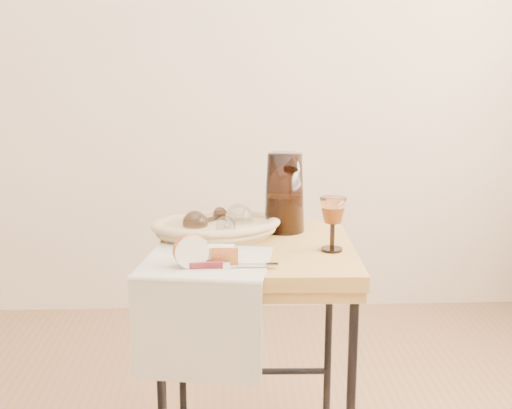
{
  "coord_description": "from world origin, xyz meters",
  "views": [
    {
      "loc": [
        0.28,
        -1.19,
        1.2
      ],
      "look_at": [
        0.35,
        0.52,
        0.8
      ],
      "focal_mm": 46.0,
      "sensor_mm": 36.0,
      "label": 1
    }
  ],
  "objects_px": {
    "tea_towel": "(206,262)",
    "apple_half": "(190,250)",
    "bread_basket": "(217,230)",
    "table_knife": "(229,264)",
    "pitcher": "(284,192)",
    "side_table": "(256,359)",
    "goblet_lying_b": "(233,221)",
    "goblet_lying_a": "(206,220)",
    "wine_goblet": "(333,224)"
  },
  "relations": [
    {
      "from": "pitcher",
      "to": "wine_goblet",
      "type": "xyz_separation_m",
      "value": [
        0.11,
        -0.21,
        -0.04
      ]
    },
    {
      "from": "pitcher",
      "to": "wine_goblet",
      "type": "height_order",
      "value": "pitcher"
    },
    {
      "from": "tea_towel",
      "to": "apple_half",
      "type": "relative_size",
      "value": 3.54
    },
    {
      "from": "goblet_lying_b",
      "to": "pitcher",
      "type": "height_order",
      "value": "pitcher"
    },
    {
      "from": "goblet_lying_a",
      "to": "wine_goblet",
      "type": "height_order",
      "value": "wine_goblet"
    },
    {
      "from": "bread_basket",
      "to": "goblet_lying_a",
      "type": "relative_size",
      "value": 2.78
    },
    {
      "from": "pitcher",
      "to": "side_table",
      "type": "bearing_deg",
      "value": -101.19
    },
    {
      "from": "goblet_lying_b",
      "to": "table_knife",
      "type": "relative_size",
      "value": 0.61
    },
    {
      "from": "goblet_lying_a",
      "to": "wine_goblet",
      "type": "bearing_deg",
      "value": 107.81
    },
    {
      "from": "apple_half",
      "to": "table_knife",
      "type": "distance_m",
      "value": 0.1
    },
    {
      "from": "goblet_lying_a",
      "to": "pitcher",
      "type": "distance_m",
      "value": 0.25
    },
    {
      "from": "tea_towel",
      "to": "wine_goblet",
      "type": "bearing_deg",
      "value": 24.76
    },
    {
      "from": "bread_basket",
      "to": "pitcher",
      "type": "xyz_separation_m",
      "value": [
        0.2,
        0.07,
        0.09
      ]
    },
    {
      "from": "side_table",
      "to": "table_knife",
      "type": "bearing_deg",
      "value": -109.5
    },
    {
      "from": "wine_goblet",
      "to": "apple_half",
      "type": "bearing_deg",
      "value": -160.26
    },
    {
      "from": "goblet_lying_b",
      "to": "table_knife",
      "type": "xyz_separation_m",
      "value": [
        -0.01,
        -0.27,
        -0.04
      ]
    },
    {
      "from": "side_table",
      "to": "pitcher",
      "type": "xyz_separation_m",
      "value": [
        0.09,
        0.15,
        0.46
      ]
    },
    {
      "from": "bread_basket",
      "to": "goblet_lying_a",
      "type": "bearing_deg",
      "value": 142.41
    },
    {
      "from": "wine_goblet",
      "to": "apple_half",
      "type": "relative_size",
      "value": 1.66
    },
    {
      "from": "goblet_lying_a",
      "to": "pitcher",
      "type": "height_order",
      "value": "pitcher"
    },
    {
      "from": "side_table",
      "to": "goblet_lying_b",
      "type": "distance_m",
      "value": 0.4
    },
    {
      "from": "pitcher",
      "to": "table_knife",
      "type": "height_order",
      "value": "pitcher"
    },
    {
      "from": "bread_basket",
      "to": "table_knife",
      "type": "distance_m",
      "value": 0.29
    },
    {
      "from": "apple_half",
      "to": "tea_towel",
      "type": "bearing_deg",
      "value": 33.56
    },
    {
      "from": "goblet_lying_b",
      "to": "table_knife",
      "type": "height_order",
      "value": "goblet_lying_b"
    },
    {
      "from": "tea_towel",
      "to": "bread_basket",
      "type": "height_order",
      "value": "bread_basket"
    },
    {
      "from": "side_table",
      "to": "tea_towel",
      "type": "height_order",
      "value": "tea_towel"
    },
    {
      "from": "wine_goblet",
      "to": "side_table",
      "type": "bearing_deg",
      "value": 163.63
    },
    {
      "from": "wine_goblet",
      "to": "goblet_lying_b",
      "type": "bearing_deg",
      "value": 155.33
    },
    {
      "from": "tea_towel",
      "to": "wine_goblet",
      "type": "relative_size",
      "value": 2.13
    },
    {
      "from": "bread_basket",
      "to": "wine_goblet",
      "type": "bearing_deg",
      "value": -35.26
    },
    {
      "from": "goblet_lying_b",
      "to": "pitcher",
      "type": "bearing_deg",
      "value": -37.77
    },
    {
      "from": "tea_towel",
      "to": "table_knife",
      "type": "xyz_separation_m",
      "value": [
        0.06,
        -0.05,
        0.01
      ]
    },
    {
      "from": "tea_towel",
      "to": "bread_basket",
      "type": "bearing_deg",
      "value": 93.29
    },
    {
      "from": "goblet_lying_a",
      "to": "bread_basket",
      "type": "bearing_deg",
      "value": 105.67
    },
    {
      "from": "side_table",
      "to": "goblet_lying_a",
      "type": "height_order",
      "value": "goblet_lying_a"
    },
    {
      "from": "tea_towel",
      "to": "goblet_lying_b",
      "type": "height_order",
      "value": "goblet_lying_b"
    },
    {
      "from": "tea_towel",
      "to": "pitcher",
      "type": "relative_size",
      "value": 1.15
    },
    {
      "from": "apple_half",
      "to": "goblet_lying_a",
      "type": "bearing_deg",
      "value": 70.57
    },
    {
      "from": "goblet_lying_a",
      "to": "wine_goblet",
      "type": "xyz_separation_m",
      "value": [
        0.34,
        -0.15,
        0.03
      ]
    },
    {
      "from": "side_table",
      "to": "table_knife",
      "type": "relative_size",
      "value": 3.17
    },
    {
      "from": "apple_half",
      "to": "bread_basket",
      "type": "bearing_deg",
      "value": 64.32
    },
    {
      "from": "bread_basket",
      "to": "side_table",
      "type": "bearing_deg",
      "value": -47.54
    },
    {
      "from": "tea_towel",
      "to": "apple_half",
      "type": "xyz_separation_m",
      "value": [
        -0.04,
        -0.04,
        0.04
      ]
    },
    {
      "from": "goblet_lying_a",
      "to": "goblet_lying_b",
      "type": "bearing_deg",
      "value": 108.61
    },
    {
      "from": "bread_basket",
      "to": "table_knife",
      "type": "height_order",
      "value": "bread_basket"
    },
    {
      "from": "goblet_lying_a",
      "to": "pitcher",
      "type": "relative_size",
      "value": 0.43
    },
    {
      "from": "side_table",
      "to": "table_knife",
      "type": "height_order",
      "value": "table_knife"
    },
    {
      "from": "bread_basket",
      "to": "apple_half",
      "type": "bearing_deg",
      "value": -113.29
    },
    {
      "from": "table_knife",
      "to": "side_table",
      "type": "bearing_deg",
      "value": 69.98
    }
  ]
}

